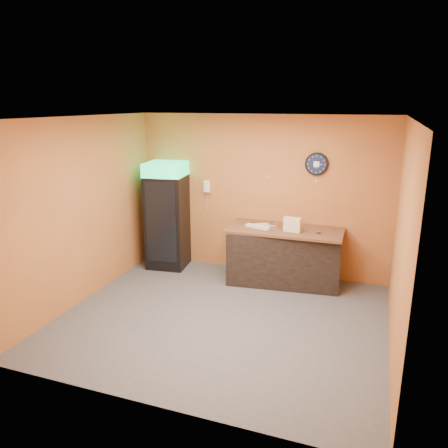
% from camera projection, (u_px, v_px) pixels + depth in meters
% --- Properties ---
extents(floor, '(4.50, 4.50, 0.00)m').
position_uv_depth(floor, '(222.00, 318.00, 6.26)').
color(floor, '#47474C').
rests_on(floor, ground).
extents(back_wall, '(4.50, 0.02, 2.80)m').
position_uv_depth(back_wall, '(261.00, 195.00, 7.70)').
color(back_wall, '#B57333').
rests_on(back_wall, floor).
extents(left_wall, '(0.02, 4.00, 2.80)m').
position_uv_depth(left_wall, '(83.00, 211.00, 6.61)').
color(left_wall, '#B57333').
rests_on(left_wall, floor).
extents(right_wall, '(0.02, 4.00, 2.80)m').
position_uv_depth(right_wall, '(401.00, 242.00, 5.15)').
color(right_wall, '#B57333').
rests_on(right_wall, floor).
extents(ceiling, '(4.50, 4.00, 0.02)m').
position_uv_depth(ceiling, '(222.00, 118.00, 5.51)').
color(ceiling, white).
rests_on(ceiling, back_wall).
extents(beverage_cooler, '(0.76, 0.77, 1.96)m').
position_uv_depth(beverage_cooler, '(166.00, 217.00, 8.00)').
color(beverage_cooler, black).
rests_on(beverage_cooler, floor).
extents(prep_counter, '(1.91, 1.02, 0.92)m').
position_uv_depth(prep_counter, '(284.00, 257.00, 7.41)').
color(prep_counter, black).
rests_on(prep_counter, floor).
extents(wall_clock, '(0.38, 0.06, 0.38)m').
position_uv_depth(wall_clock, '(317.00, 164.00, 7.20)').
color(wall_clock, black).
rests_on(wall_clock, back_wall).
extents(wall_phone, '(0.11, 0.10, 0.21)m').
position_uv_depth(wall_phone, '(207.00, 187.00, 7.95)').
color(wall_phone, white).
rests_on(wall_phone, back_wall).
extents(butcher_paper, '(1.93, 0.95, 0.04)m').
position_uv_depth(butcher_paper, '(285.00, 230.00, 7.28)').
color(butcher_paper, brown).
rests_on(butcher_paper, prep_counter).
extents(sub_roll_stack, '(0.29, 0.13, 0.24)m').
position_uv_depth(sub_roll_stack, '(292.00, 225.00, 7.07)').
color(sub_roll_stack, '#F7E5C0').
rests_on(sub_roll_stack, butcher_paper).
extents(wrapped_sandwich_left, '(0.30, 0.17, 0.04)m').
position_uv_depth(wrapped_sandwich_left, '(254.00, 226.00, 7.35)').
color(wrapped_sandwich_left, beige).
rests_on(wrapped_sandwich_left, butcher_paper).
extents(wrapped_sandwich_mid, '(0.31, 0.18, 0.04)m').
position_uv_depth(wrapped_sandwich_mid, '(262.00, 228.00, 7.25)').
color(wrapped_sandwich_mid, beige).
rests_on(wrapped_sandwich_mid, butcher_paper).
extents(wrapped_sandwich_right, '(0.29, 0.23, 0.04)m').
position_uv_depth(wrapped_sandwich_right, '(261.00, 225.00, 7.40)').
color(wrapped_sandwich_right, beige).
rests_on(wrapped_sandwich_right, butcher_paper).
extents(kitchen_tool, '(0.06, 0.06, 0.06)m').
position_uv_depth(kitchen_tool, '(277.00, 225.00, 7.36)').
color(kitchen_tool, silver).
rests_on(kitchen_tool, butcher_paper).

